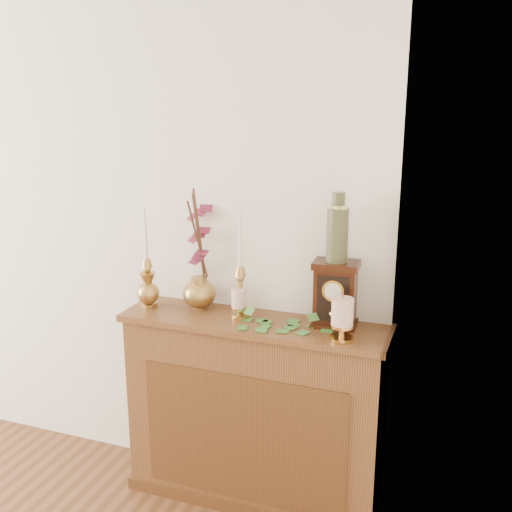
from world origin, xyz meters
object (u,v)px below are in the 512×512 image
at_px(bud_vase, 148,291).
at_px(mantel_clock, 335,295).
at_px(candlestick_center, 240,284).
at_px(candlestick_left, 148,275).
at_px(ginger_jar, 200,253).
at_px(ceramic_vase, 338,231).

relative_size(bud_vase, mantel_clock, 0.59).
bearing_deg(mantel_clock, candlestick_center, -176.29).
xyz_separation_m(candlestick_left, bud_vase, (0.01, -0.02, -0.07)).
distance_m(candlestick_center, ginger_jar, 0.28).
height_order(candlestick_left, bud_vase, candlestick_left).
bearing_deg(mantel_clock, ginger_jar, 173.44).
xyz_separation_m(candlestick_left, ceramic_vase, (0.90, 0.06, 0.27)).
height_order(bud_vase, mantel_clock, mantel_clock).
height_order(candlestick_left, mantel_clock, candlestick_left).
bearing_deg(ginger_jar, candlestick_left, -156.87).
xyz_separation_m(mantel_clock, ceramic_vase, (-0.00, 0.00, 0.28)).
xyz_separation_m(bud_vase, ginger_jar, (0.22, 0.12, 0.18)).
bearing_deg(candlestick_left, candlestick_center, 1.05).
bearing_deg(mantel_clock, bud_vase, -178.18).
xyz_separation_m(candlestick_left, candlestick_center, (0.47, 0.01, 0.00)).
bearing_deg(bud_vase, ginger_jar, 27.67).
relative_size(candlestick_center, mantel_clock, 1.69).
xyz_separation_m(candlestick_center, ginger_jar, (-0.24, 0.09, 0.10)).
xyz_separation_m(ginger_jar, ceramic_vase, (0.67, -0.04, 0.17)).
xyz_separation_m(candlestick_center, bud_vase, (-0.46, -0.03, -0.08)).
relative_size(bud_vase, ceramic_vase, 0.58).
xyz_separation_m(candlestick_left, ginger_jar, (0.23, 0.10, 0.10)).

